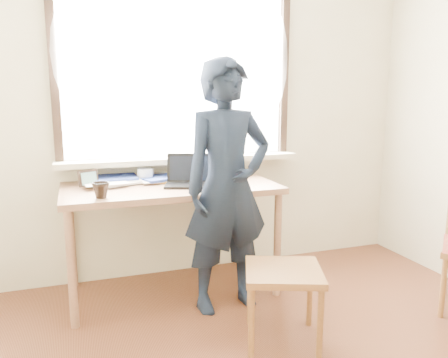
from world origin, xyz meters
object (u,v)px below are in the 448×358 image
object	(u,v)px
laptop	(189,178)
person	(228,187)
desk	(171,196)
mug_white	(145,175)
mug_dark	(101,190)
work_chair	(283,280)

from	to	relation	value
laptop	person	world-z (taller)	person
desk	mug_white	xyz separation A→B (m)	(-0.15, 0.20, 0.13)
mug_dark	desk	bearing A→B (deg)	27.45
desk	work_chair	world-z (taller)	desk
laptop	desk	bearing A→B (deg)	163.12
mug_white	desk	bearing A→B (deg)	-53.84
laptop	work_chair	world-z (taller)	laptop
laptop	work_chair	bearing A→B (deg)	-67.51
mug_white	person	distance (m)	0.71
laptop	person	bearing A→B (deg)	-59.41
laptop	mug_white	xyz separation A→B (m)	(-0.27, 0.24, -0.00)
laptop	mug_dark	size ratio (longest dim) A/B	3.59
desk	laptop	size ratio (longest dim) A/B	3.92
person	laptop	bearing A→B (deg)	113.99
laptop	work_chair	xyz separation A→B (m)	(0.34, -0.82, -0.47)
desk	mug_white	distance (m)	0.28
desk	mug_dark	world-z (taller)	mug_dark
mug_dark	work_chair	world-z (taller)	mug_dark
desk	mug_white	size ratio (longest dim) A/B	12.21
laptop	work_chair	size ratio (longest dim) A/B	0.69
laptop	mug_white	bearing A→B (deg)	138.45
work_chair	person	bearing A→B (deg)	107.09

